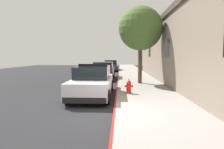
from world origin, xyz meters
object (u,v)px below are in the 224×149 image
Objects in this scene: street_tree at (141,29)px; fire_hydrant at (129,87)px; parked_car_dark_far at (111,66)px; police_cruiser at (93,82)px; parked_car_silver_ahead at (104,71)px.

fire_hydrant is at bearing -103.86° from street_tree.
street_tree reaches higher than parked_car_dark_far.
street_tree is (0.96, 3.90, 3.50)m from fire_hydrant.
parked_car_silver_ahead is at bearing 91.00° from police_cruiser.
police_cruiser reaches higher than parked_car_dark_far.
parked_car_silver_ahead is 0.90× the size of street_tree.
street_tree reaches higher than parked_car_silver_ahead.
street_tree is (2.82, 3.92, 3.26)m from police_cruiser.
parked_car_silver_ahead is 5.94m from street_tree.
parked_car_dark_far is 18.19m from fire_hydrant.
parked_car_silver_ahead is at bearing -91.14° from parked_car_dark_far.
parked_car_silver_ahead is (-0.14, 7.89, -0.00)m from police_cruiser.
police_cruiser is 1.88m from fire_hydrant.
parked_car_silver_ahead is at bearing 126.69° from street_tree.
street_tree is at bearing -79.01° from parked_car_dark_far.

